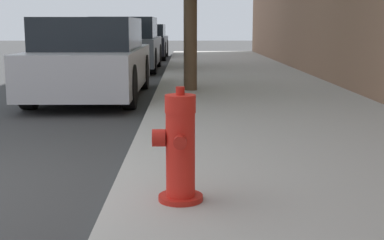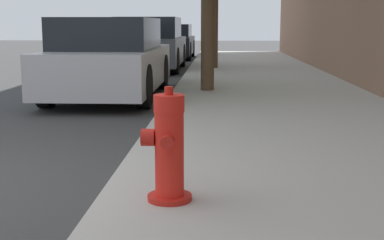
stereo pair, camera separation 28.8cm
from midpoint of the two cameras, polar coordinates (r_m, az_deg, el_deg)
sidewalk_slab at (r=4.14m, az=14.23°, el=-7.53°), size 3.47×40.00×0.13m
fire_hydrant at (r=3.55m, az=-3.65°, el=-3.19°), size 0.34×0.34×0.77m
parked_car_near at (r=9.70m, az=-11.41°, el=6.35°), size 1.76×4.26×1.41m
parked_car_mid at (r=15.48m, az=-7.56°, el=7.95°), size 1.85×4.14×1.50m
parked_car_far at (r=20.78m, az=-5.69°, el=8.31°), size 1.86×4.01×1.31m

